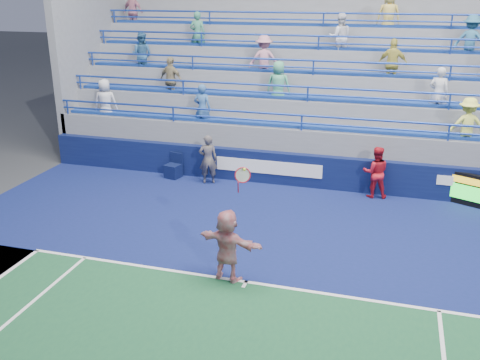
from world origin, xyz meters
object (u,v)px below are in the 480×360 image
(serve_speed_board, at_px, (470,190))
(ball_girl, at_px, (376,172))
(judge_chair, at_px, (173,170))
(tennis_player, at_px, (227,245))
(line_judge, at_px, (208,159))

(serve_speed_board, distance_m, ball_girl, 2.81)
(judge_chair, relative_size, ball_girl, 0.52)
(serve_speed_board, relative_size, ball_girl, 0.84)
(tennis_player, xyz_separation_m, line_judge, (-2.52, 5.86, -0.01))
(line_judge, height_order, ball_girl, line_judge)
(tennis_player, bearing_deg, ball_girl, 64.48)
(tennis_player, xyz_separation_m, ball_girl, (2.92, 6.11, -0.03))
(serve_speed_board, distance_m, tennis_player, 8.41)
(judge_chair, bearing_deg, serve_speed_board, 0.79)
(line_judge, distance_m, ball_girl, 5.44)
(judge_chair, bearing_deg, ball_girl, 0.59)
(tennis_player, bearing_deg, line_judge, 113.28)
(ball_girl, bearing_deg, serve_speed_board, 172.77)
(serve_speed_board, bearing_deg, line_judge, -177.78)
(serve_speed_board, height_order, tennis_player, tennis_player)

